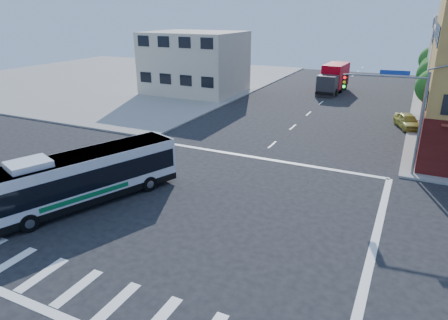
% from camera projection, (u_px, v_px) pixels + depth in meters
% --- Properties ---
extents(ground, '(120.00, 120.00, 0.00)m').
position_uv_depth(ground, '(196.00, 210.00, 22.55)').
color(ground, black).
rests_on(ground, ground).
extents(sidewalk_nw, '(50.00, 50.00, 0.15)m').
position_uv_depth(sidewalk_nw, '(116.00, 78.00, 66.26)').
color(sidewalk_nw, gray).
rests_on(sidewalk_nw, ground).
extents(building_west, '(12.06, 10.06, 8.00)m').
position_uv_depth(building_west, '(195.00, 63.00, 53.34)').
color(building_west, beige).
rests_on(building_west, ground).
extents(signal_mast_ne, '(7.91, 1.13, 8.07)m').
position_uv_depth(signal_mast_ne, '(395.00, 102.00, 26.06)').
color(signal_mast_ne, slate).
rests_on(signal_mast_ne, ground).
extents(street_tree_a, '(3.60, 3.60, 5.53)m').
position_uv_depth(street_tree_a, '(436.00, 85.00, 40.00)').
color(street_tree_a, '#3A2715').
rests_on(street_tree_a, ground).
extents(street_tree_b, '(3.80, 3.80, 5.79)m').
position_uv_depth(street_tree_b, '(435.00, 73.00, 46.69)').
color(street_tree_b, '#3A2715').
rests_on(street_tree_b, ground).
extents(street_tree_c, '(3.40, 3.40, 5.29)m').
position_uv_depth(street_tree_c, '(434.00, 67.00, 53.53)').
color(street_tree_c, '#3A2715').
rests_on(street_tree_c, ground).
extents(street_tree_d, '(4.00, 4.00, 6.03)m').
position_uv_depth(street_tree_d, '(434.00, 58.00, 60.13)').
color(street_tree_d, '#3A2715').
rests_on(street_tree_d, ground).
extents(transit_bus, '(6.29, 11.31, 3.32)m').
position_uv_depth(transit_bus, '(84.00, 177.00, 22.83)').
color(transit_bus, black).
rests_on(transit_bus, ground).
extents(box_truck, '(2.85, 8.47, 3.76)m').
position_uv_depth(box_truck, '(333.00, 79.00, 54.29)').
color(box_truck, '#28282D').
rests_on(box_truck, ground).
extents(parked_car, '(3.01, 4.45, 1.41)m').
position_uv_depth(parked_car, '(408.00, 121.00, 37.98)').
color(parked_car, gold).
rests_on(parked_car, ground).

